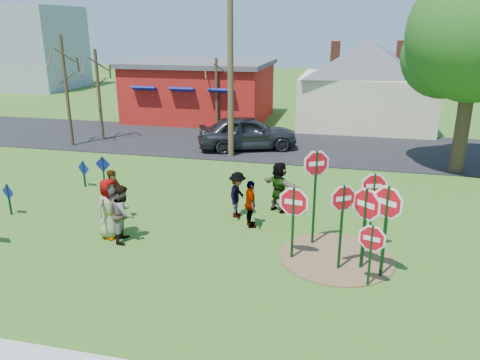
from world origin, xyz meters
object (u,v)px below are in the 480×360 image
object	(u,v)px
stop_sign_d	(373,193)
person_b	(115,196)
stop_sign_b	(316,173)
person_a	(110,208)
leafy_tree	(479,41)
stop_sign_c	(387,211)
stop_sign_a	(294,208)
suv	(247,132)
utility_pole	(230,57)

from	to	relation	value
stop_sign_d	person_b	bearing A→B (deg)	164.77
stop_sign_b	stop_sign_d	bearing A→B (deg)	-30.23
person_a	leafy_tree	bearing A→B (deg)	-27.74
stop_sign_c	stop_sign_d	distance (m)	1.41
stop_sign_b	stop_sign_c	world-z (taller)	stop_sign_b
stop_sign_a	suv	size ratio (longest dim) A/B	0.44
person_b	utility_pole	world-z (taller)	utility_pole
stop_sign_c	suv	xyz separation A→B (m)	(-6.14, 11.97, -0.90)
stop_sign_b	suv	size ratio (longest dim) A/B	0.59
stop_sign_a	stop_sign_b	size ratio (longest dim) A/B	0.74
stop_sign_c	person_b	size ratio (longest dim) A/B	1.49
stop_sign_d	person_b	world-z (taller)	stop_sign_d
person_b	leafy_tree	size ratio (longest dim) A/B	0.20
stop_sign_c	utility_pole	world-z (taller)	utility_pole
stop_sign_b	utility_pole	world-z (taller)	utility_pole
utility_pole	leafy_tree	bearing A→B (deg)	-1.41
stop_sign_d	stop_sign_b	bearing A→B (deg)	162.85
person_b	suv	distance (m)	10.43
stop_sign_c	person_a	distance (m)	7.99
stop_sign_c	utility_pole	distance (m)	12.71
stop_sign_a	person_a	size ratio (longest dim) A/B	1.19
person_a	stop_sign_b	bearing A→B (deg)	-58.17
stop_sign_a	stop_sign_d	xyz separation A→B (m)	(2.09, 0.90, 0.28)
suv	leafy_tree	distance (m)	11.17
leafy_tree	stop_sign_b	bearing A→B (deg)	-123.53
person_a	utility_pole	size ratio (longest dim) A/B	0.21
stop_sign_a	suv	xyz separation A→B (m)	(-3.78, 11.49, -0.60)
person_a	stop_sign_d	bearing A→B (deg)	-60.96
suv	utility_pole	xyz separation A→B (m)	(-0.49, -1.56, 3.89)
person_b	utility_pole	size ratio (longest dim) A/B	0.19
stop_sign_a	leafy_tree	distance (m)	12.20
person_a	utility_pole	xyz separation A→B (m)	(1.29, 9.82, 3.86)
stop_sign_d	suv	xyz separation A→B (m)	(-5.87, 10.59, -0.88)
stop_sign_b	stop_sign_c	distance (m)	2.45
stop_sign_b	leafy_tree	world-z (taller)	leafy_tree
stop_sign_a	person_a	distance (m)	5.58
stop_sign_b	person_b	bearing A→B (deg)	152.16
person_b	utility_pole	bearing A→B (deg)	-4.27
stop_sign_a	stop_sign_c	distance (m)	2.43
person_b	suv	bearing A→B (deg)	-5.21
utility_pole	leafy_tree	world-z (taller)	utility_pole
stop_sign_b	stop_sign_c	bearing A→B (deg)	-64.34
stop_sign_d	leafy_tree	distance (m)	10.41
person_a	suv	distance (m)	11.52
utility_pole	stop_sign_c	bearing A→B (deg)	-57.52
stop_sign_a	person_b	bearing A→B (deg)	176.34
stop_sign_d	person_b	size ratio (longest dim) A/B	1.41
suv	leafy_tree	bearing A→B (deg)	-121.34
stop_sign_c	stop_sign_d	world-z (taller)	stop_sign_c
person_a	leafy_tree	world-z (taller)	leafy_tree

